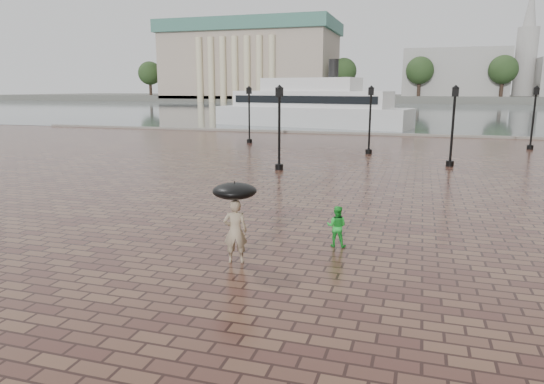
% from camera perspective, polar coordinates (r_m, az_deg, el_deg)
% --- Properties ---
extents(ground, '(300.00, 300.00, 0.00)m').
position_cam_1_polar(ground, '(15.81, 11.72, -4.12)').
color(ground, '#3D201B').
rests_on(ground, ground).
extents(harbour_water, '(240.00, 240.00, 0.00)m').
position_cam_1_polar(harbour_water, '(107.24, 16.53, 9.29)').
color(harbour_water, '#434D52').
rests_on(harbour_water, ground).
extents(quay_edge, '(80.00, 0.60, 0.30)m').
position_cam_1_polar(quay_edge, '(47.37, 15.48, 6.40)').
color(quay_edge, slate).
rests_on(quay_edge, ground).
extents(far_shore, '(300.00, 60.00, 2.00)m').
position_cam_1_polar(far_shore, '(175.19, 16.87, 10.50)').
color(far_shore, '#4C4C47').
rests_on(far_shore, ground).
extents(museum, '(57.00, 32.50, 26.00)m').
position_cam_1_polar(museum, '(169.65, -2.49, 15.33)').
color(museum, gray).
rests_on(museum, ground).
extents(far_trees, '(188.00, 8.00, 13.50)m').
position_cam_1_polar(far_trees, '(153.24, 17.00, 13.49)').
color(far_trees, '#2D2119').
rests_on(far_trees, ground).
extents(street_lamps, '(21.44, 14.44, 4.40)m').
position_cam_1_polar(street_lamps, '(32.94, 12.08, 8.32)').
color(street_lamps, black).
rests_on(street_lamps, ground).
extents(adult_pedestrian, '(0.69, 0.56, 1.65)m').
position_cam_1_polar(adult_pedestrian, '(12.27, -4.34, -4.63)').
color(adult_pedestrian, tan).
rests_on(adult_pedestrian, ground).
extents(child_pedestrian, '(0.57, 0.45, 1.16)m').
position_cam_1_polar(child_pedestrian, '(13.66, 7.62, -4.02)').
color(child_pedestrian, green).
rests_on(child_pedestrian, ground).
extents(ferry_near, '(23.59, 10.16, 7.53)m').
position_cam_1_polar(ferry_near, '(57.18, 4.55, 9.98)').
color(ferry_near, silver).
rests_on(ferry_near, ground).
extents(umbrella, '(1.10, 1.10, 1.13)m').
position_cam_1_polar(umbrella, '(12.01, -4.42, 0.12)').
color(umbrella, black).
rests_on(umbrella, ground).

